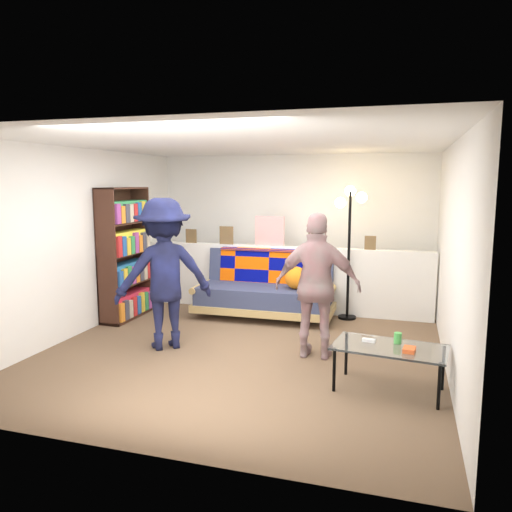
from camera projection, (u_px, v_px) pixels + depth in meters
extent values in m
plane|color=brown|center=(246.00, 347.00, 6.01)|extent=(5.00, 5.00, 0.00)
cube|color=silver|center=(293.00, 229.00, 8.20)|extent=(4.50, 0.10, 2.40)
cube|color=silver|center=(82.00, 242.00, 6.48)|extent=(0.10, 5.00, 2.40)
cube|color=silver|center=(451.00, 257.00, 5.19)|extent=(0.10, 5.00, 2.40)
cube|color=white|center=(246.00, 144.00, 5.66)|extent=(4.50, 5.00, 0.10)
cube|color=silver|center=(282.00, 278.00, 7.64)|extent=(4.45, 0.15, 1.00)
cube|color=brown|center=(191.00, 236.00, 7.96)|extent=(0.18, 0.02, 0.22)
cube|color=brown|center=(226.00, 235.00, 7.79)|extent=(0.22, 0.02, 0.28)
cube|color=white|center=(270.00, 231.00, 7.57)|extent=(0.45, 0.02, 0.45)
cube|color=brown|center=(315.00, 239.00, 7.39)|extent=(0.20, 0.02, 0.26)
cube|color=brown|center=(370.00, 243.00, 7.16)|extent=(0.16, 0.02, 0.20)
cube|color=#A88A52|center=(264.00, 307.00, 7.30)|extent=(2.03, 0.93, 0.11)
cube|color=#2E3653|center=(263.00, 295.00, 7.22)|extent=(1.92, 0.77, 0.25)
cube|color=#2E3653|center=(270.00, 269.00, 7.55)|extent=(1.91, 0.28, 0.60)
cylinder|color=#A88A52|center=(203.00, 285.00, 7.51)|extent=(0.11, 0.90, 0.10)
cylinder|color=#A88A52|center=(330.00, 293.00, 7.00)|extent=(0.11, 0.90, 0.10)
cube|color=#050A71|center=(269.00, 270.00, 7.47)|extent=(1.54, 0.13, 0.55)
cube|color=#050A71|center=(271.00, 249.00, 7.56)|extent=(1.54, 0.29, 0.03)
sphere|color=orange|center=(296.00, 278.00, 7.05)|extent=(0.32, 0.32, 0.32)
cube|color=black|center=(116.00, 253.00, 7.21)|extent=(0.02, 0.95, 1.89)
cube|color=black|center=(106.00, 258.00, 6.73)|extent=(0.32, 0.02, 1.89)
cube|color=black|center=(141.00, 249.00, 7.61)|extent=(0.32, 0.02, 1.89)
cube|color=black|center=(122.00, 188.00, 7.03)|extent=(0.32, 0.95, 0.02)
cube|color=black|center=(127.00, 316.00, 7.30)|extent=(0.32, 0.95, 0.04)
cube|color=black|center=(126.00, 284.00, 7.23)|extent=(0.32, 0.90, 0.02)
cube|color=black|center=(125.00, 254.00, 7.17)|extent=(0.32, 0.90, 0.02)
cube|color=black|center=(123.00, 223.00, 7.10)|extent=(0.32, 0.90, 0.02)
cube|color=#C9283E|center=(128.00, 304.00, 7.27)|extent=(0.23, 0.88, 0.32)
cube|color=#2568A2|center=(127.00, 272.00, 7.20)|extent=(0.23, 0.88, 0.29)
cube|color=yellow|center=(125.00, 242.00, 7.14)|extent=(0.23, 0.88, 0.32)
cube|color=#389B59|center=(124.00, 211.00, 7.07)|extent=(0.23, 0.88, 0.29)
cylinder|color=black|center=(334.00, 370.00, 4.71)|extent=(0.04, 0.04, 0.42)
cylinder|color=black|center=(439.00, 387.00, 4.33)|extent=(0.04, 0.04, 0.42)
cylinder|color=black|center=(346.00, 355.00, 5.12)|extent=(0.04, 0.04, 0.42)
cylinder|color=black|center=(443.00, 369.00, 4.74)|extent=(0.04, 0.04, 0.42)
cube|color=silver|center=(390.00, 347.00, 4.69)|extent=(1.11, 0.70, 0.02)
cube|color=silver|center=(369.00, 340.00, 4.82)|extent=(0.13, 0.07, 0.03)
cube|color=#E75A28|center=(409.00, 350.00, 4.54)|extent=(0.12, 0.16, 0.04)
cylinder|color=green|center=(398.00, 338.00, 4.78)|extent=(0.08, 0.08, 0.10)
cylinder|color=black|center=(347.00, 317.00, 7.25)|extent=(0.32, 0.32, 0.03)
cylinder|color=black|center=(349.00, 256.00, 7.12)|extent=(0.05, 0.05, 1.84)
sphere|color=#FFC672|center=(340.00, 203.00, 7.06)|extent=(0.15, 0.15, 0.15)
sphere|color=#FFC672|center=(362.00, 198.00, 6.97)|extent=(0.15, 0.15, 0.15)
sphere|color=#FFC672|center=(350.00, 191.00, 7.11)|extent=(0.15, 0.15, 0.15)
imported|color=black|center=(164.00, 274.00, 5.89)|extent=(1.32, 1.23, 1.79)
imported|color=#CB838A|center=(317.00, 286.00, 5.55)|extent=(0.97, 0.42, 1.64)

